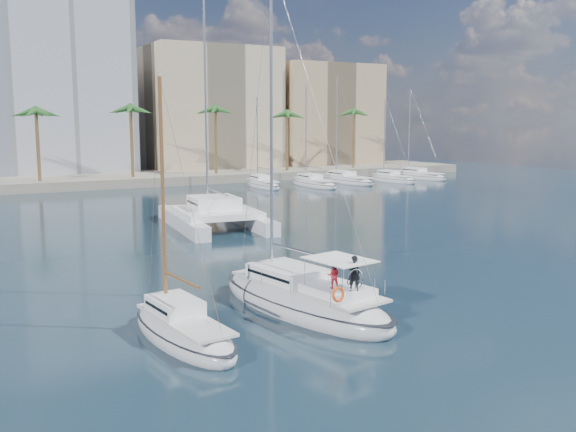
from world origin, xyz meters
TOP-DOWN VIEW (x-y plane):
  - ground at (0.00, 0.00)m, footprint 160.00×160.00m
  - quay at (0.00, 61.00)m, footprint 120.00×14.00m
  - building_beige at (22.00, 70.00)m, footprint 20.00×14.00m
  - building_tan_right at (42.00, 68.00)m, footprint 18.00×12.00m
  - palm_centre at (0.00, 57.00)m, footprint 3.60×3.60m
  - palm_right at (34.00, 57.00)m, footprint 3.60×3.60m
  - main_sloop at (-2.59, -2.53)m, footprint 5.43×11.73m
  - small_sloop at (-8.86, -3.83)m, footprint 3.19×7.90m
  - catamaran at (2.72, 21.14)m, footprint 7.96×13.81m
  - seagull at (1.28, 3.07)m, footprint 0.97×0.41m
  - moored_yacht_a at (20.00, 47.00)m, footprint 3.37×9.52m
  - moored_yacht_b at (26.50, 45.00)m, footprint 3.32×10.83m
  - moored_yacht_c at (33.00, 47.00)m, footprint 3.98×12.33m
  - moored_yacht_d at (39.50, 45.00)m, footprint 3.52×9.55m
  - moored_yacht_e at (46.00, 47.00)m, footprint 4.61×11.11m

SIDE VIEW (x-z plane):
  - ground at x=0.00m, z-range 0.00..0.00m
  - moored_yacht_a at x=20.00m, z-range -5.95..5.95m
  - moored_yacht_b at x=26.50m, z-range -6.86..6.86m
  - moored_yacht_c at x=33.00m, z-range -7.77..7.77m
  - moored_yacht_d at x=39.50m, z-range -5.95..5.95m
  - moored_yacht_e at x=46.00m, z-range -6.86..6.86m
  - seagull at x=1.28m, z-range 0.27..0.45m
  - small_sloop at x=-8.86m, z-range -5.12..5.94m
  - main_sloop at x=-2.59m, z-range -7.86..8.90m
  - quay at x=0.00m, z-range 0.00..1.20m
  - catamaran at x=2.72m, z-range -8.36..10.71m
  - building_tan_right at x=42.00m, z-range 0.00..18.00m
  - building_beige at x=22.00m, z-range 0.00..20.00m
  - palm_centre at x=0.00m, z-range 4.13..16.43m
  - palm_right at x=34.00m, z-range 4.13..16.43m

